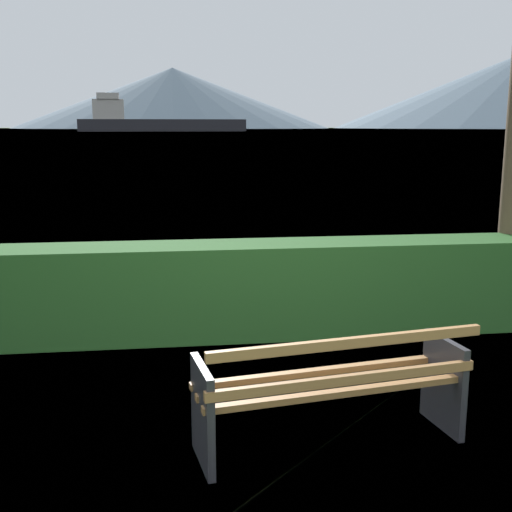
% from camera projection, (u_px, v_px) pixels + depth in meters
% --- Properties ---
extents(ground_plane, '(1400.00, 1400.00, 0.00)m').
position_uv_depth(ground_plane, '(328.00, 443.00, 4.45)').
color(ground_plane, '#4C6B33').
extents(water_surface, '(620.00, 620.00, 0.00)m').
position_uv_depth(water_surface, '(175.00, 130.00, 304.66)').
color(water_surface, '#6B8EA3').
rests_on(water_surface, ground_plane).
extents(park_bench, '(1.92, 0.86, 0.87)m').
position_uv_depth(park_bench, '(333.00, 388.00, 4.31)').
color(park_bench, '#A0703F').
rests_on(park_bench, ground_plane).
extents(hedge_row, '(9.33, 0.64, 0.97)m').
position_uv_depth(hedge_row, '(274.00, 288.00, 6.72)').
color(hedge_row, '#285B23').
rests_on(hedge_row, ground_plane).
extents(cargo_ship_large, '(64.07, 11.81, 14.21)m').
position_uv_depth(cargo_ship_large, '(150.00, 121.00, 245.89)').
color(cargo_ship_large, '#232328').
rests_on(cargo_ship_large, water_surface).
extents(distant_hills, '(919.66, 346.58, 77.48)m').
position_uv_depth(distant_hills, '(230.00, 87.00, 533.99)').
color(distant_hills, slate).
rests_on(distant_hills, ground_plane).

